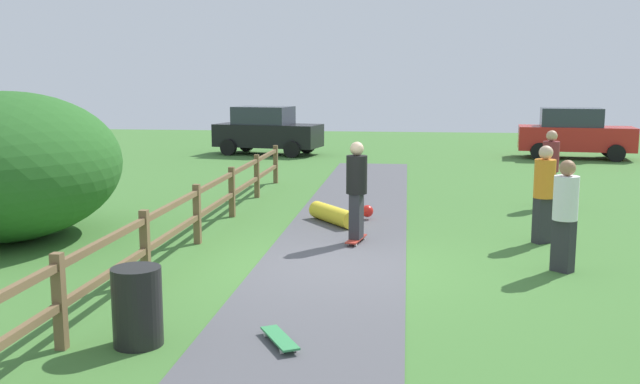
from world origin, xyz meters
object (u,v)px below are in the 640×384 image
object	(u,v)px
bystander_maroon	(550,165)
bystander_orange	(544,189)
parked_car_black	(267,131)
trash_bin	(137,306)
bystander_white	(565,211)
bush_large	(7,166)
skater_riding	(357,187)
skater_fallen	(336,214)
parked_car_red	(574,133)
skateboard_loose	(280,338)

from	to	relation	value
bystander_maroon	bystander_orange	world-z (taller)	bystander_maroon
bystander_maroon	parked_car_black	world-z (taller)	parked_car_black
trash_bin	bystander_maroon	world-z (taller)	bystander_maroon
bystander_white	bystander_maroon	bearing A→B (deg)	81.24
bush_large	skater_riding	world-z (taller)	bush_large
bush_large	skater_riding	size ratio (longest dim) A/B	2.61
skater_riding	bystander_white	size ratio (longest dim) A/B	1.05
bystander_white	skater_fallen	bearing A→B (deg)	140.37
trash_bin	parked_car_red	xyz separation A→B (m)	(9.32, 20.46, 0.51)
parked_car_red	trash_bin	bearing A→B (deg)	-114.48
trash_bin	skater_fallen	distance (m)	7.17
bush_large	bystander_orange	distance (m)	9.94
bystander_white	parked_car_red	distance (m)	17.13
parked_car_black	bystander_maroon	bearing A→B (deg)	-50.76
trash_bin	parked_car_black	size ratio (longest dim) A/B	0.20
parked_car_red	parked_car_black	xyz separation A→B (m)	(-11.95, 0.00, 0.00)
trash_bin	skateboard_loose	size ratio (longest dim) A/B	1.13
bystander_white	parked_car_black	bearing A→B (deg)	115.78
skater_riding	skateboard_loose	world-z (taller)	skater_riding
bush_large	bystander_orange	bearing A→B (deg)	4.98
skater_riding	parked_car_red	bearing A→B (deg)	64.57
trash_bin	skater_riding	distance (m)	5.69
bush_large	bystander_maroon	world-z (taller)	bush_large
bystander_white	parked_car_black	size ratio (longest dim) A/B	0.40
bush_large	parked_car_black	bearing A→B (deg)	83.47
skater_fallen	bystander_maroon	size ratio (longest dim) A/B	0.77
bystander_maroon	skater_fallen	bearing A→B (deg)	-152.22
parked_car_red	skateboard_loose	bearing A→B (deg)	-110.83
skater_riding	bystander_orange	world-z (taller)	skater_riding
trash_bin	parked_car_red	distance (m)	22.49
bystander_maroon	bystander_white	distance (m)	5.81
skater_riding	bystander_maroon	xyz separation A→B (m)	(4.23, 4.26, -0.05)
skateboard_loose	bystander_white	size ratio (longest dim) A/B	0.45
skater_fallen	bystander_white	world-z (taller)	bystander_white
bush_large	trash_bin	xyz separation A→B (m)	(4.41, -4.89, -0.94)
bystander_orange	parked_car_black	distance (m)	16.80
bush_large	bystander_white	xyz separation A→B (m)	(9.84, -1.11, -0.41)
parked_car_red	parked_car_black	world-z (taller)	same
skater_riding	parked_car_red	size ratio (longest dim) A/B	0.42
skater_fallen	parked_car_red	world-z (taller)	parked_car_red
parked_car_red	bystander_maroon	bearing A→B (deg)	-105.34
skateboard_loose	bystander_maroon	xyz separation A→B (m)	(4.72, 9.36, 0.92)
trash_bin	bystander_white	size ratio (longest dim) A/B	0.51
parked_car_red	parked_car_black	bearing A→B (deg)	179.98
trash_bin	skateboard_loose	bearing A→B (deg)	5.76
bystander_white	parked_car_black	xyz separation A→B (m)	(-8.06, 16.69, -0.01)
trash_bin	skateboard_loose	distance (m)	1.64
trash_bin	bystander_orange	world-z (taller)	bystander_orange
skater_riding	parked_car_red	world-z (taller)	parked_car_red
skater_fallen	bystander_orange	bearing A→B (deg)	-17.62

